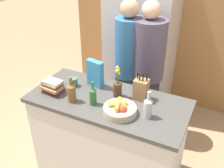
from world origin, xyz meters
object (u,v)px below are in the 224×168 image
object	(u,v)px
bottle_oil	(72,92)
bottle_vinegar	(93,96)
book_stack	(53,86)
flower_vase	(118,86)
knife_block	(141,89)
bottle_wine	(148,107)
coffee_mug	(73,82)
refrigerator	(141,40)
person_in_blue	(147,67)
fruit_bowl	(120,109)
person_at_sink	(128,63)
cereal_box	(95,74)

from	to	relation	value
bottle_oil	bottle_vinegar	xyz separation A→B (m)	(0.20, 0.04, -0.01)
book_stack	flower_vase	bearing A→B (deg)	19.32
knife_block	bottle_wine	world-z (taller)	knife_block
coffee_mug	book_stack	size ratio (longest dim) A/B	0.54
refrigerator	flower_vase	world-z (taller)	refrigerator
refrigerator	person_in_blue	bearing A→B (deg)	-62.93
fruit_bowl	bottle_oil	xyz separation A→B (m)	(-0.47, -0.02, 0.06)
fruit_bowl	person_at_sink	size ratio (longest dim) A/B	0.17
cereal_box	person_at_sink	size ratio (longest dim) A/B	0.16
refrigerator	cereal_box	distance (m)	1.18
cereal_box	bottle_wine	xyz separation A→B (m)	(0.64, -0.25, -0.04)
refrigerator	bottle_vinegar	size ratio (longest dim) A/B	8.76
knife_block	person_in_blue	world-z (taller)	person_in_blue
cereal_box	book_stack	distance (m)	0.43
coffee_mug	bottle_oil	size ratio (longest dim) A/B	0.46
fruit_bowl	knife_block	world-z (taller)	knife_block
bottle_wine	knife_block	bearing A→B (deg)	122.41
knife_block	bottle_vinegar	xyz separation A→B (m)	(-0.35, -0.27, -0.01)
person_at_sink	person_in_blue	distance (m)	0.22
bottle_oil	bottle_wine	xyz separation A→B (m)	(0.70, 0.08, -0.00)
knife_block	coffee_mug	size ratio (longest dim) A/B	2.37
fruit_bowl	refrigerator	bearing A→B (deg)	104.31
book_stack	person_in_blue	bearing A→B (deg)	53.74
flower_vase	bottle_wine	xyz separation A→B (m)	(0.36, -0.17, -0.01)
knife_block	person_in_blue	size ratio (longest dim) A/B	0.16
knife_block	coffee_mug	distance (m)	0.69
coffee_mug	knife_block	bearing A→B (deg)	7.13
cereal_box	coffee_mug	xyz separation A→B (m)	(-0.19, -0.11, -0.09)
person_at_sink	person_in_blue	xyz separation A→B (m)	(0.22, 0.05, -0.02)
bottle_wine	bottle_vinegar	bearing A→B (deg)	-175.66
bottle_oil	book_stack	bearing A→B (deg)	169.01
bottle_oil	cereal_box	bearing A→B (deg)	80.33
fruit_bowl	flower_vase	distance (m)	0.28
cereal_box	person_in_blue	xyz separation A→B (m)	(0.34, 0.59, -0.12)
flower_vase	person_at_sink	xyz separation A→B (m)	(-0.16, 0.62, -0.08)
bottle_oil	person_in_blue	xyz separation A→B (m)	(0.39, 0.92, -0.08)
fruit_bowl	bottle_vinegar	size ratio (longest dim) A/B	1.25
refrigerator	bottle_wine	size ratio (longest dim) A/B	8.13
flower_vase	bottle_oil	xyz separation A→B (m)	(-0.34, -0.25, -0.01)
coffee_mug	person_at_sink	xyz separation A→B (m)	(0.31, 0.65, -0.01)
bottle_wine	person_at_sink	size ratio (longest dim) A/B	0.15
fruit_bowl	book_stack	world-z (taller)	book_stack
flower_vase	book_stack	world-z (taller)	flower_vase
person_in_blue	book_stack	bearing A→B (deg)	-148.24
book_stack	person_at_sink	world-z (taller)	person_at_sink
refrigerator	coffee_mug	distance (m)	1.30
bottle_oil	flower_vase	bearing A→B (deg)	36.90
fruit_bowl	person_at_sink	world-z (taller)	person_at_sink
fruit_bowl	knife_block	size ratio (longest dim) A/B	1.07
bottle_oil	person_in_blue	size ratio (longest dim) A/B	0.15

